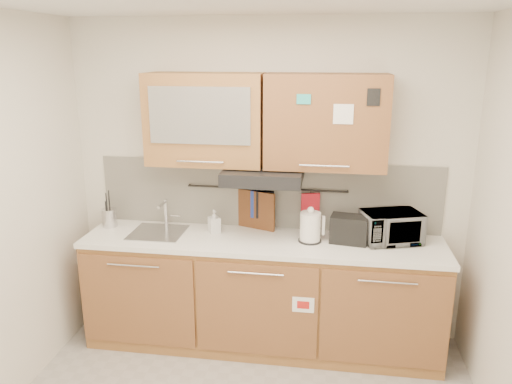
% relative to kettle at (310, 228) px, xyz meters
% --- Properties ---
extents(wall_back, '(3.20, 0.00, 3.20)m').
position_rel_kettle_xyz_m(wall_back, '(-0.37, 0.29, 0.27)').
color(wall_back, silver).
rests_on(wall_back, ground).
extents(base_cabinet, '(2.80, 0.64, 0.88)m').
position_rel_kettle_xyz_m(base_cabinet, '(-0.37, -0.01, -0.63)').
color(base_cabinet, '#A67A3B').
rests_on(base_cabinet, floor).
extents(countertop, '(2.82, 0.62, 0.04)m').
position_rel_kettle_xyz_m(countertop, '(-0.37, -0.02, -0.13)').
color(countertop, white).
rests_on(countertop, base_cabinet).
extents(backsplash, '(2.80, 0.02, 0.56)m').
position_rel_kettle_xyz_m(backsplash, '(-0.37, 0.28, 0.17)').
color(backsplash, silver).
rests_on(backsplash, countertop).
extents(upper_cabinets, '(1.82, 0.37, 0.70)m').
position_rel_kettle_xyz_m(upper_cabinets, '(-0.38, 0.12, 0.80)').
color(upper_cabinets, '#A67A3B').
rests_on(upper_cabinets, wall_back).
extents(range_hood, '(0.60, 0.46, 0.10)m').
position_rel_kettle_xyz_m(range_hood, '(-0.37, 0.04, 0.39)').
color(range_hood, black).
rests_on(range_hood, upper_cabinets).
extents(sink, '(0.42, 0.40, 0.26)m').
position_rel_kettle_xyz_m(sink, '(-1.22, 0.00, -0.11)').
color(sink, silver).
rests_on(sink, countertop).
extents(utensil_rail, '(1.30, 0.02, 0.02)m').
position_rel_kettle_xyz_m(utensil_rail, '(-0.37, 0.24, 0.23)').
color(utensil_rail, black).
rests_on(utensil_rail, backsplash).
extents(utensil_crock, '(0.12, 0.12, 0.31)m').
position_rel_kettle_xyz_m(utensil_crock, '(-1.67, 0.09, -0.03)').
color(utensil_crock, silver).
rests_on(utensil_crock, countertop).
extents(kettle, '(0.21, 0.19, 0.28)m').
position_rel_kettle_xyz_m(kettle, '(0.00, 0.00, 0.00)').
color(kettle, white).
rests_on(kettle, countertop).
extents(toaster, '(0.30, 0.21, 0.21)m').
position_rel_kettle_xyz_m(toaster, '(0.29, 0.02, -0.00)').
color(toaster, black).
rests_on(toaster, countertop).
extents(microwave, '(0.50, 0.41, 0.24)m').
position_rel_kettle_xyz_m(microwave, '(0.61, 0.08, 0.01)').
color(microwave, '#999999').
rests_on(microwave, countertop).
extents(soap_bottle, '(0.12, 0.12, 0.19)m').
position_rel_kettle_xyz_m(soap_bottle, '(-0.77, 0.08, -0.02)').
color(soap_bottle, '#999999').
rests_on(soap_bottle, countertop).
extents(cutting_board, '(0.34, 0.15, 0.43)m').
position_rel_kettle_xyz_m(cutting_board, '(-0.46, 0.23, -0.01)').
color(cutting_board, brown).
rests_on(cutting_board, utensil_rail).
extents(oven_mitt, '(0.14, 0.06, 0.23)m').
position_rel_kettle_xyz_m(oven_mitt, '(-0.43, 0.23, 0.09)').
color(oven_mitt, '#21389B').
rests_on(oven_mitt, utensil_rail).
extents(dark_pouch, '(0.15, 0.05, 0.23)m').
position_rel_kettle_xyz_m(dark_pouch, '(-0.38, 0.23, 0.10)').
color(dark_pouch, black).
rests_on(dark_pouch, utensil_rail).
extents(pot_holder, '(0.15, 0.06, 0.18)m').
position_rel_kettle_xyz_m(pot_holder, '(-0.01, 0.23, 0.12)').
color(pot_holder, red).
rests_on(pot_holder, utensil_rail).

